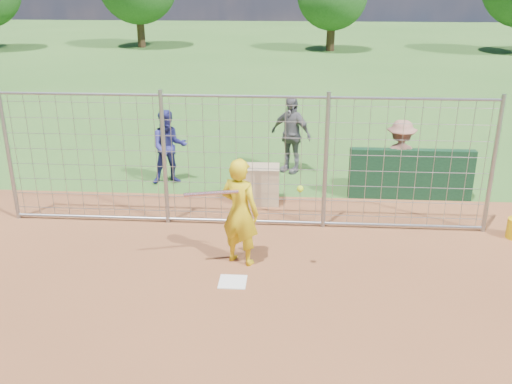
# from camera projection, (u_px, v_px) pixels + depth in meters

# --- Properties ---
(ground) EXTENTS (100.00, 100.00, 0.00)m
(ground) POSITION_uv_depth(u_px,v_px,m) (234.00, 276.00, 9.15)
(ground) COLOR #2D591E
(ground) RESTS_ON ground
(home_plate) EXTENTS (0.43, 0.43, 0.02)m
(home_plate) POSITION_uv_depth(u_px,v_px,m) (233.00, 282.00, 8.96)
(home_plate) COLOR silver
(home_plate) RESTS_ON ground
(dugout_wall) EXTENTS (2.60, 0.20, 1.10)m
(dugout_wall) POSITION_uv_depth(u_px,v_px,m) (411.00, 174.00, 12.09)
(dugout_wall) COLOR #11381E
(dugout_wall) RESTS_ON ground
(batter) EXTENTS (0.79, 0.68, 1.83)m
(batter) POSITION_uv_depth(u_px,v_px,m) (240.00, 212.00, 9.27)
(batter) COLOR gold
(batter) RESTS_ON ground
(bystander_a) EXTENTS (0.98, 0.86, 1.71)m
(bystander_a) POSITION_uv_depth(u_px,v_px,m) (169.00, 147.00, 12.90)
(bystander_a) COLOR navy
(bystander_a) RESTS_ON ground
(bystander_b) EXTENTS (1.16, 0.97, 1.85)m
(bystander_b) POSITION_uv_depth(u_px,v_px,m) (291.00, 134.00, 13.63)
(bystander_b) COLOR #5B5A5F
(bystander_b) RESTS_ON ground
(bystander_c) EXTENTS (1.13, 0.70, 1.68)m
(bystander_c) POSITION_uv_depth(u_px,v_px,m) (400.00, 159.00, 12.15)
(bystander_c) COLOR #905F4E
(bystander_c) RESTS_ON ground
(equipment_bin) EXTENTS (0.81, 0.57, 0.80)m
(equipment_bin) POSITION_uv_depth(u_px,v_px,m) (260.00, 185.00, 11.93)
(equipment_bin) COLOR tan
(equipment_bin) RESTS_ON ground
(equipment_in_play) EXTENTS (1.86, 0.30, 0.24)m
(equipment_in_play) POSITION_uv_depth(u_px,v_px,m) (232.00, 192.00, 8.86)
(equipment_in_play) COLOR silver
(equipment_in_play) RESTS_ON ground
(backstop_fence) EXTENTS (9.08, 0.08, 2.60)m
(backstop_fence) POSITION_uv_depth(u_px,v_px,m) (244.00, 163.00, 10.56)
(backstop_fence) COLOR gray
(backstop_fence) RESTS_ON ground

